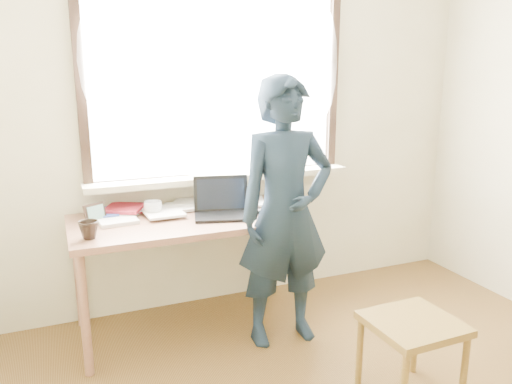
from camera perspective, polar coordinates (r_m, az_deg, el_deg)
name	(u,v)px	position (r m, az deg, el deg)	size (l,w,h in m)	color
room_shell	(417,73)	(1.95, 17.97, 12.82)	(3.52, 4.02, 2.61)	beige
desk	(187,229)	(3.16, -7.94, -4.25)	(1.41, 0.70, 0.75)	brown
laptop	(222,206)	(3.16, -3.93, -1.65)	(0.40, 0.36, 0.24)	black
mug_white	(153,208)	(3.22, -11.70, -1.83)	(0.11, 0.11, 0.09)	white
mug_dark	(89,230)	(2.86, -18.56, -4.13)	(0.11, 0.11, 0.10)	black
mouse	(258,212)	(3.18, 0.29, -2.24)	(0.09, 0.06, 0.03)	black
desk_clutter	(131,211)	(3.25, -14.06, -2.14)	(0.74, 0.50, 0.05)	white
book_a	(109,214)	(3.27, -16.43, -2.45)	(0.20, 0.27, 0.03)	white
book_b	(235,202)	(3.44, -2.41, -1.15)	(0.20, 0.27, 0.02)	white
picture_frame	(95,214)	(3.14, -17.92, -2.40)	(0.13, 0.08, 0.11)	black
work_chair	(412,333)	(2.71, 17.45, -15.09)	(0.44, 0.42, 0.44)	brown
person	(285,213)	(2.99, 3.38, -2.43)	(0.59, 0.39, 1.63)	black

